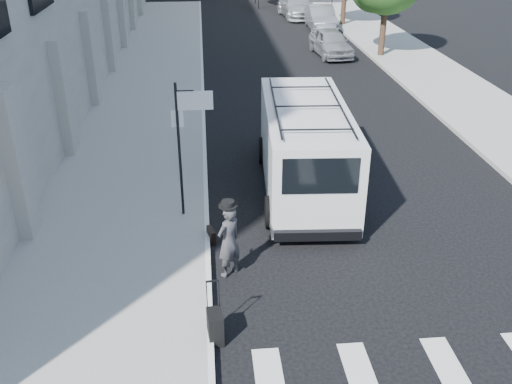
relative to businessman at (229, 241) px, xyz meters
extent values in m
plane|color=black|center=(1.53, -0.58, -0.86)|extent=(120.00, 120.00, 0.00)
cube|color=gray|center=(-2.72, 15.42, -0.78)|extent=(4.50, 48.00, 0.15)
cube|color=gray|center=(10.53, 19.42, -0.78)|extent=(4.00, 56.00, 0.15)
cylinder|color=black|center=(-1.07, 2.62, 1.04)|extent=(0.07, 0.07, 3.50)
cube|color=white|center=(-1.07, 2.64, 1.89)|extent=(0.30, 0.03, 0.42)
cube|color=white|center=(-0.62, 2.62, 2.34)|extent=(0.85, 0.06, 0.45)
cylinder|color=black|center=(9.13, 19.42, 0.54)|extent=(0.32, 0.32, 2.80)
cylinder|color=black|center=(9.13, 28.42, 0.54)|extent=(0.32, 0.32, 2.80)
imported|color=#363638|center=(0.00, 0.00, 0.00)|extent=(0.74, 0.72, 1.71)
cube|color=black|center=(-0.37, 1.42, -0.69)|extent=(0.23, 0.46, 0.34)
cube|color=black|center=(-0.37, -2.16, -0.53)|extent=(0.32, 0.47, 0.65)
cylinder|color=black|center=(-0.50, -1.97, 0.07)|extent=(0.02, 0.02, 0.61)
cylinder|color=black|center=(-0.28, -1.94, 0.07)|extent=(0.02, 0.02, 0.61)
cube|color=black|center=(-0.39, -1.96, 0.37)|extent=(0.25, 0.05, 0.03)
cube|color=silver|center=(2.33, 3.92, 0.50)|extent=(2.55, 6.07, 2.31)
cube|color=silver|center=(2.52, 7.17, -0.03)|extent=(2.15, 1.11, 1.21)
cube|color=black|center=(2.16, 0.98, 1.01)|extent=(1.76, 0.19, 0.88)
cylinder|color=black|center=(1.41, 6.07, -0.44)|extent=(0.36, 0.85, 0.84)
cylinder|color=black|center=(3.50, 5.95, -0.44)|extent=(0.36, 0.85, 0.84)
cylinder|color=black|center=(1.17, 2.01, -0.44)|extent=(0.36, 0.85, 0.84)
cylinder|color=black|center=(3.26, 1.88, -0.44)|extent=(0.36, 0.85, 0.84)
imported|color=#95969C|center=(6.53, 20.15, -0.16)|extent=(2.02, 4.24, 1.40)
imported|color=slate|center=(7.38, 27.29, -0.11)|extent=(1.72, 4.60, 1.50)
imported|color=#9A9DA1|center=(6.53, 32.04, -0.09)|extent=(2.52, 5.42, 1.53)
camera|label=1|loc=(-0.38, -10.55, 6.51)|focal=40.00mm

